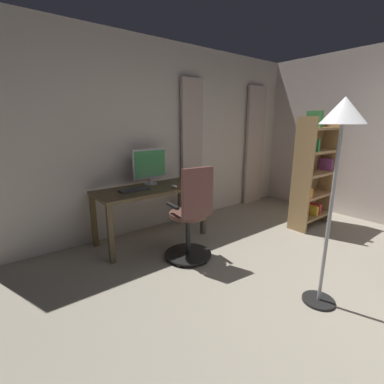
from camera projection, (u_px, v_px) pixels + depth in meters
name	position (u px, v px, depth m)	size (l,w,h in m)	color
back_room_partition	(171.00, 137.00, 4.17)	(5.11, 0.10, 2.70)	beige
curtain_left_panel	(255.00, 147.00, 5.26)	(0.48, 0.06, 2.23)	#C2AEA5
curtain_right_panel	(192.00, 152.00, 4.34)	(0.40, 0.06, 2.23)	#C2AEA5
desk	(151.00, 195.00, 3.60)	(1.45, 0.64, 0.73)	brown
office_chair	(191.00, 218.00, 3.07)	(0.56, 0.56, 1.12)	black
computer_monitor	(150.00, 165.00, 3.73)	(0.52, 0.18, 0.49)	#B7BCC1
computer_keyboard	(135.00, 190.00, 3.41)	(0.37, 0.15, 0.02)	#333338
computer_mouse	(174.00, 186.00, 3.57)	(0.06, 0.10, 0.04)	white
bookshelf	(312.00, 173.00, 4.09)	(0.78, 0.30, 1.73)	#AB8453
floor_lamp	(341.00, 133.00, 2.07)	(0.34, 0.34, 1.76)	black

